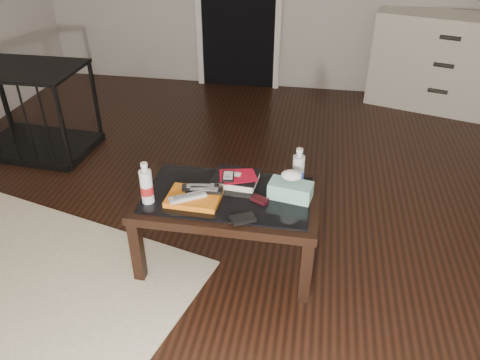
% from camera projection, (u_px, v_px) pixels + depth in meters
% --- Properties ---
extents(ground, '(5.00, 5.00, 0.00)m').
position_uv_depth(ground, '(233.00, 218.00, 3.15)').
color(ground, black).
rests_on(ground, ground).
extents(coffee_table, '(1.00, 0.60, 0.46)m').
position_uv_depth(coffee_table, '(228.00, 203.00, 2.61)').
color(coffee_table, black).
rests_on(coffee_table, ground).
extents(dresser, '(1.29, 0.83, 0.90)m').
position_uv_depth(dresser, '(437.00, 62.00, 4.53)').
color(dresser, beige).
rests_on(dresser, ground).
extents(pet_crate, '(0.94, 0.67, 0.71)m').
position_uv_depth(pet_crate, '(34.00, 124.00, 3.85)').
color(pet_crate, black).
rests_on(pet_crate, ground).
extents(magazines, '(0.29, 0.22, 0.03)m').
position_uv_depth(magazines, '(194.00, 198.00, 2.51)').
color(magazines, orange).
rests_on(magazines, coffee_table).
extents(remote_silver, '(0.20, 0.15, 0.02)m').
position_uv_depth(remote_silver, '(188.00, 197.00, 2.47)').
color(remote_silver, '#B5B5BA').
rests_on(remote_silver, magazines).
extents(remote_black_front, '(0.20, 0.07, 0.02)m').
position_uv_depth(remote_black_front, '(204.00, 190.00, 2.53)').
color(remote_black_front, black).
rests_on(remote_black_front, magazines).
extents(remote_black_back, '(0.21, 0.08, 0.02)m').
position_uv_depth(remote_black_back, '(200.00, 187.00, 2.55)').
color(remote_black_back, black).
rests_on(remote_black_back, magazines).
extents(textbook, '(0.26, 0.22, 0.05)m').
position_uv_depth(textbook, '(236.00, 178.00, 2.66)').
color(textbook, black).
rests_on(textbook, coffee_table).
extents(dvd_mailers, '(0.22, 0.17, 0.01)m').
position_uv_depth(dvd_mailers, '(236.00, 175.00, 2.64)').
color(dvd_mailers, '#AA0B21').
rests_on(dvd_mailers, textbook).
extents(ipod, '(0.08, 0.11, 0.02)m').
position_uv_depth(ipod, '(228.00, 176.00, 2.61)').
color(ipod, black).
rests_on(ipod, dvd_mailers).
extents(flip_phone, '(0.10, 0.08, 0.02)m').
position_uv_depth(flip_phone, '(260.00, 200.00, 2.50)').
color(flip_phone, black).
rests_on(flip_phone, coffee_table).
extents(wallet, '(0.14, 0.12, 0.02)m').
position_uv_depth(wallet, '(243.00, 219.00, 2.36)').
color(wallet, black).
rests_on(wallet, coffee_table).
extents(water_bottle_left, '(0.08, 0.08, 0.24)m').
position_uv_depth(water_bottle_left, '(146.00, 183.00, 2.44)').
color(water_bottle_left, silver).
rests_on(water_bottle_left, coffee_table).
extents(water_bottle_right, '(0.08, 0.08, 0.24)m').
position_uv_depth(water_bottle_right, '(298.00, 168.00, 2.57)').
color(water_bottle_right, silver).
rests_on(water_bottle_right, coffee_table).
extents(tissue_box, '(0.25, 0.16, 0.09)m').
position_uv_depth(tissue_box, '(291.00, 190.00, 2.52)').
color(tissue_box, teal).
rests_on(tissue_box, coffee_table).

